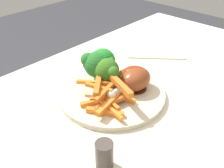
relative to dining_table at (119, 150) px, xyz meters
The scene contains 11 objects.
dining_table is the anchor object (origin of this frame).
dinner_plate 0.14m from the dining_table, 121.82° to the right, with size 0.24×0.24×0.01m, color beige.
broccoli_floret_front 0.21m from the dining_table, 118.13° to the right, with size 0.07×0.07×0.08m.
broccoli_floret_middle 0.21m from the dining_table, 109.93° to the right, with size 0.06×0.07×0.08m.
broccoli_floret_back 0.19m from the dining_table, 118.31° to the right, with size 0.06×0.07×0.07m.
carrot_fries_pile 0.15m from the dining_table, 81.73° to the right, with size 0.11×0.15×0.05m.
chicken_drumstick_near 0.18m from the dining_table, 159.53° to the right, with size 0.09×0.12×0.05m.
chicken_drumstick_far 0.17m from the dining_table, 149.32° to the right, with size 0.13×0.07×0.04m.
chicken_drumstick_extra 0.17m from the dining_table, 164.57° to the right, with size 0.12×0.06×0.05m.
napkin 0.35m from the dining_table, 157.99° to the right, with size 0.17×0.14×0.00m, color beige.
pepper_shaker 0.20m from the dining_table, 30.99° to the left, with size 0.03×0.03×0.05m, color #423833.
Camera 1 is at (0.32, 0.27, 1.09)m, focal length 40.75 mm.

